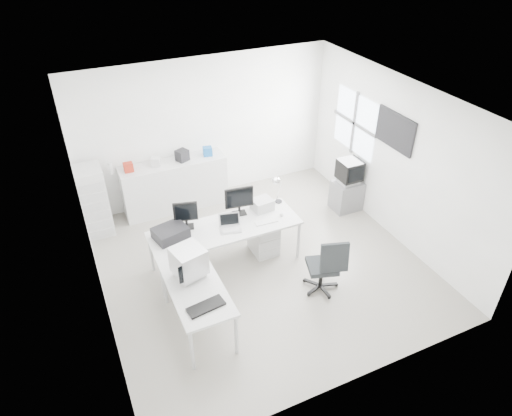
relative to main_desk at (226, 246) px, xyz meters
name	(u,v)px	position (x,y,z in m)	size (l,w,h in m)	color
floor	(261,264)	(0.51, -0.25, -0.38)	(5.00, 5.00, 0.01)	#B5AEA3
ceiling	(262,103)	(0.51, -0.25, 2.42)	(5.00, 5.00, 0.01)	white
back_wall	(206,130)	(0.51, 2.25, 1.02)	(5.00, 0.02, 2.80)	white
left_wall	(89,235)	(-1.99, -0.25, 1.02)	(0.02, 5.00, 2.80)	white
right_wall	(395,160)	(3.01, -0.25, 1.02)	(0.02, 5.00, 2.80)	white
window	(355,123)	(2.99, 0.95, 1.23)	(0.02, 1.20, 1.10)	white
wall_picture	(395,131)	(2.98, -0.15, 1.52)	(0.04, 0.90, 0.60)	black
main_desk	(226,246)	(0.00, 0.00, 0.00)	(2.40, 0.80, 0.75)	silver
side_desk	(198,307)	(-0.85, -1.10, 0.00)	(0.70, 1.40, 0.75)	silver
drawer_pedestal	(264,237)	(0.70, 0.05, -0.08)	(0.40, 0.50, 0.60)	silver
inkjet_printer	(171,233)	(-0.85, 0.10, 0.46)	(0.49, 0.38, 0.17)	black
lcd_monitor_small	(186,215)	(-0.55, 0.25, 0.61)	(0.38, 0.21, 0.47)	black
lcd_monitor_large	(239,201)	(0.35, 0.25, 0.62)	(0.47, 0.19, 0.49)	black
laptop	(230,224)	(0.05, -0.10, 0.50)	(0.36, 0.38, 0.24)	#B7B7BA
white_keyboard	(266,222)	(0.65, -0.15, 0.38)	(0.38, 0.12, 0.02)	silver
white_mouse	(282,215)	(0.95, -0.10, 0.41)	(0.06, 0.06, 0.06)	silver
laser_printer	(262,204)	(0.75, 0.22, 0.47)	(0.33, 0.28, 0.19)	#AAAAAA
desk_lamp	(279,190)	(1.10, 0.30, 0.62)	(0.16, 0.16, 0.49)	silver
crt_monitor	(189,262)	(-0.85, -0.85, 0.62)	(0.43, 0.43, 0.49)	#B7B7BA
black_keyboard	(206,306)	(-0.85, -1.50, 0.39)	(0.48, 0.19, 0.03)	black
office_chair	(322,264)	(1.11, -1.15, 0.12)	(0.57, 0.57, 0.98)	#272B2D
tv_cabinet	(346,195)	(2.73, 0.58, -0.08)	(0.54, 0.44, 0.58)	slate
crt_tv	(349,172)	(2.73, 0.58, 0.43)	(0.50, 0.48, 0.45)	black
sideboard	(175,185)	(-0.27, 1.99, 0.12)	(1.99, 0.50, 0.99)	silver
clutter_box_a	(128,167)	(-1.07, 1.99, 0.70)	(0.16, 0.14, 0.16)	#A02616
clutter_box_b	(156,162)	(-0.57, 1.99, 0.70)	(0.16, 0.14, 0.16)	silver
clutter_box_c	(182,155)	(-0.07, 1.99, 0.72)	(0.21, 0.19, 0.21)	black
clutter_box_d	(208,151)	(0.43, 1.99, 0.70)	(0.17, 0.15, 0.17)	#16579F
clutter_bottle	(111,168)	(-1.37, 2.03, 0.73)	(0.07, 0.07, 0.22)	silver
filing_cabinet	(94,201)	(-1.77, 1.82, 0.27)	(0.45, 0.54, 1.30)	silver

